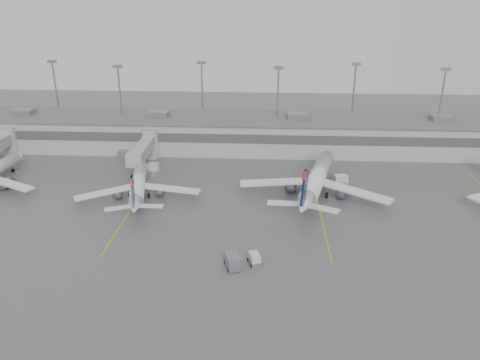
{
  "coord_description": "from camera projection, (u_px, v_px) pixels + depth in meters",
  "views": [
    {
      "loc": [
        7.3,
        -56.25,
        37.53
      ],
      "look_at": [
        2.64,
        24.0,
        5.0
      ],
      "focal_mm": 35.0,
      "sensor_mm": 36.0,
      "label": 1
    }
  ],
  "objects": [
    {
      "name": "ground",
      "position": [
        212.0,
        275.0,
        66.53
      ],
      "size": [
        260.0,
        260.0,
        0.0
      ],
      "primitive_type": "plane",
      "color": "#4D4D4F",
      "rests_on": "ground"
    },
    {
      "name": "terminal",
      "position": [
        237.0,
        133.0,
        118.62
      ],
      "size": [
        152.0,
        17.0,
        9.45
      ],
      "color": "#A4A49F",
      "rests_on": "ground"
    },
    {
      "name": "light_masts",
      "position": [
        239.0,
        97.0,
        121.01
      ],
      "size": [
        142.4,
        8.0,
        20.6
      ],
      "color": "gray",
      "rests_on": "ground"
    },
    {
      "name": "jet_bridge_left",
      "position": [
        0.0,
        145.0,
        110.37
      ],
      "size": [
        4.0,
        17.2,
        7.0
      ],
      "color": "gray",
      "rests_on": "ground"
    },
    {
      "name": "jet_bridge_right",
      "position": [
        146.0,
        147.0,
        108.49
      ],
      "size": [
        4.0,
        17.2,
        7.0
      ],
      "color": "gray",
      "rests_on": "ground"
    },
    {
      "name": "stand_markings",
      "position": [
        226.0,
        204.0,
        88.73
      ],
      "size": [
        105.25,
        40.0,
        0.01
      ],
      "color": "gold",
      "rests_on": "ground"
    },
    {
      "name": "jet_mid_left",
      "position": [
        138.0,
        185.0,
        90.65
      ],
      "size": [
        23.58,
        26.69,
        8.72
      ],
      "rotation": [
        0.0,
        0.0,
        0.2
      ],
      "color": "white",
      "rests_on": "ground"
    },
    {
      "name": "jet_mid_right",
      "position": [
        316.0,
        179.0,
        91.36
      ],
      "size": [
        28.83,
        32.73,
        10.79
      ],
      "rotation": [
        0.0,
        0.0,
        -0.25
      ],
      "color": "white",
      "rests_on": "ground"
    },
    {
      "name": "baggage_tug",
      "position": [
        254.0,
        260.0,
        69.17
      ],
      "size": [
        2.31,
        2.9,
        1.63
      ],
      "rotation": [
        0.0,
        0.0,
        0.33
      ],
      "color": "silver",
      "rests_on": "ground"
    },
    {
      "name": "baggage_cart",
      "position": [
        232.0,
        261.0,
        68.06
      ],
      "size": [
        2.76,
        3.62,
        2.06
      ],
      "rotation": [
        0.0,
        0.0,
        0.33
      ],
      "color": "slate",
      "rests_on": "ground"
    },
    {
      "name": "gse_uld_b",
      "position": [
        154.0,
        167.0,
        105.3
      ],
      "size": [
        2.41,
        1.68,
        1.65
      ],
      "primitive_type": "cube",
      "rotation": [
        0.0,
        0.0,
        -0.05
      ],
      "color": "silver",
      "rests_on": "ground"
    },
    {
      "name": "gse_uld_c",
      "position": [
        341.0,
        180.0,
        97.73
      ],
      "size": [
        2.92,
        2.15,
        1.91
      ],
      "primitive_type": "cube",
      "rotation": [
        0.0,
        0.0,
        0.14
      ],
      "color": "silver",
      "rests_on": "ground"
    },
    {
      "name": "gse_loader",
      "position": [
        123.0,
        155.0,
        112.61
      ],
      "size": [
        1.97,
        3.05,
        1.86
      ],
      "primitive_type": "cube",
      "rotation": [
        0.0,
        0.0,
        0.04
      ],
      "color": "slate",
      "rests_on": "ground"
    },
    {
      "name": "cone_a",
      "position": [
        16.0,
        171.0,
        103.83
      ],
      "size": [
        0.44,
        0.44,
        0.7
      ],
      "primitive_type": "cone",
      "color": "orange",
      "rests_on": "ground"
    },
    {
      "name": "cone_b",
      "position": [
        150.0,
        184.0,
        97.13
      ],
      "size": [
        0.41,
        0.41,
        0.65
      ],
      "primitive_type": "cone",
      "color": "orange",
      "rests_on": "ground"
    },
    {
      "name": "cone_c",
      "position": [
        297.0,
        175.0,
        101.84
      ],
      "size": [
        0.45,
        0.45,
        0.71
      ],
      "primitive_type": "cone",
      "color": "orange",
      "rests_on": "ground"
    },
    {
      "name": "cone_d",
      "position": [
        470.0,
        183.0,
        97.55
      ],
      "size": [
        0.44,
        0.44,
        0.71
      ],
      "primitive_type": "cone",
      "color": "orange",
      "rests_on": "ground"
    }
  ]
}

